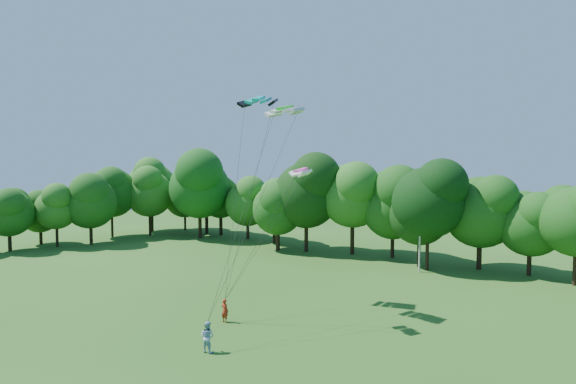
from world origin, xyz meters
The scene contains 10 objects.
ground centered at (0.00, 0.00, 0.00)m, with size 160.00×160.00×0.00m, color #255015.
utility_pole centered at (2.96, 32.77, 4.02)m, with size 1.56×0.20×7.81m.
kite_flyer_left centered at (-2.20, 9.40, 0.84)m, with size 0.62×0.40×1.69m, color #A62715.
kite_flyer_right centered at (0.72, 5.12, 0.94)m, with size 0.92×0.71×1.88m, color #9AB9D6.
kite_teal centered at (-4.05, 15.22, 16.80)m, with size 3.50×2.39×0.62m.
kite_green centered at (-0.54, 14.26, 15.66)m, with size 3.17×1.64×0.52m.
kite_pink centered at (2.34, 12.38, 10.95)m, with size 2.06×1.58×0.35m.
tree_back_west centered at (-32.69, 33.57, 9.32)m, with size 10.26×10.26×14.92m.
tree_back_center centered at (3.19, 34.36, 7.70)m, with size 8.48×8.48×12.33m.
tree_flank_west centered at (-46.41, 15.77, 5.42)m, with size 5.97×5.97×8.68m.
Camera 1 is at (20.84, -12.77, 11.21)m, focal length 28.00 mm.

